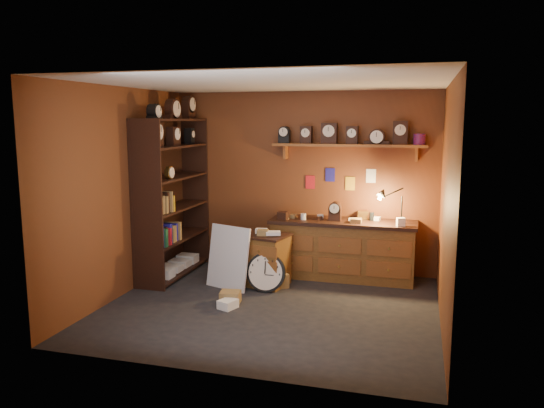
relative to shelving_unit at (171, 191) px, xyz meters
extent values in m
plane|color=black|center=(1.79, -0.98, -1.25)|extent=(4.00, 4.00, 0.00)
cube|color=brown|center=(1.79, 0.82, 0.10)|extent=(4.00, 0.02, 2.70)
cube|color=brown|center=(1.79, -2.78, 0.10)|extent=(4.00, 0.02, 2.70)
cube|color=brown|center=(-0.21, -0.98, 0.10)|extent=(0.02, 3.60, 2.70)
cube|color=brown|center=(3.79, -0.98, 0.10)|extent=(0.02, 3.60, 2.70)
cube|color=beige|center=(1.79, -0.98, 1.45)|extent=(4.00, 3.60, 0.02)
cube|color=brown|center=(2.49, 0.67, 0.67)|extent=(2.20, 0.30, 0.04)
cube|color=brown|center=(1.54, 0.74, 0.55)|extent=(0.04, 0.16, 0.20)
cube|color=brown|center=(3.44, 0.74, 0.55)|extent=(0.04, 0.16, 0.20)
cylinder|color=#B21419|center=(3.47, 0.67, 0.76)|extent=(0.16, 0.16, 0.15)
cube|color=red|center=(1.94, 0.81, 0.10)|extent=(0.14, 0.01, 0.20)
cube|color=navy|center=(2.24, 0.81, 0.22)|extent=(0.14, 0.01, 0.20)
cube|color=gold|center=(2.54, 0.81, 0.10)|extent=(0.14, 0.01, 0.20)
cube|color=silver|center=(2.84, 0.81, 0.22)|extent=(0.14, 0.01, 0.20)
cube|color=black|center=(-0.19, 0.00, -0.10)|extent=(0.03, 1.60, 2.30)
cube|color=black|center=(0.04, -0.78, -0.10)|extent=(0.45, 0.03, 2.30)
cube|color=black|center=(0.04, 0.78, -0.10)|extent=(0.45, 0.03, 2.30)
cube|color=black|center=(0.04, 0.00, -1.20)|extent=(0.43, 1.54, 0.03)
cube|color=black|center=(0.04, 0.00, -0.70)|extent=(0.43, 1.54, 0.03)
cube|color=black|center=(0.04, 0.00, -0.25)|extent=(0.43, 1.54, 0.03)
cube|color=black|center=(0.04, 0.00, 0.20)|extent=(0.43, 1.54, 0.03)
cube|color=black|center=(0.04, 0.00, 0.65)|extent=(0.43, 1.54, 0.03)
cube|color=black|center=(0.04, 0.00, 1.03)|extent=(0.43, 1.54, 0.03)
cube|color=brown|center=(2.46, 0.50, -0.85)|extent=(2.03, 0.60, 0.80)
cube|color=black|center=(2.46, 0.50, -0.43)|extent=(2.09, 0.66, 0.05)
cube|color=brown|center=(2.46, 0.20, -0.85)|extent=(1.95, 0.02, 0.52)
cylinder|color=black|center=(3.28, 0.45, -0.39)|extent=(0.12, 0.12, 0.02)
cylinder|color=black|center=(3.28, 0.45, -0.20)|extent=(0.02, 0.02, 0.38)
cylinder|color=black|center=(3.16, 0.42, 0.04)|extent=(0.27, 0.09, 0.14)
cone|color=black|center=(3.02, 0.39, 0.00)|extent=(0.18, 0.14, 0.18)
cube|color=brown|center=(1.47, -0.13, -0.91)|extent=(0.68, 0.61, 0.69)
cube|color=black|center=(1.47, -0.13, -0.55)|extent=(0.73, 0.65, 0.03)
cube|color=brown|center=(1.47, -0.38, -0.91)|extent=(0.52, 0.13, 0.58)
cylinder|color=black|center=(1.57, -0.40, -0.99)|extent=(0.53, 0.17, 0.53)
cylinder|color=beige|center=(1.57, -0.44, -0.99)|extent=(0.47, 0.10, 0.46)
cube|color=black|center=(1.57, -0.45, -0.91)|extent=(0.01, 0.04, 0.17)
cube|color=black|center=(1.63, -0.45, -1.01)|extent=(0.12, 0.01, 0.01)
cube|color=silver|center=(1.03, -0.39, -1.25)|extent=(0.68, 0.39, 0.87)
cube|color=silver|center=(1.60, 0.42, -1.02)|extent=(0.56, 0.56, 0.46)
cube|color=black|center=(1.60, 0.19, -1.02)|extent=(0.36, 0.14, 0.37)
cube|color=olive|center=(1.27, -0.97, -1.18)|extent=(0.27, 0.24, 0.15)
cube|color=white|center=(1.30, -1.16, -1.20)|extent=(0.24, 0.26, 0.11)
cube|color=olive|center=(1.68, -0.19, -1.16)|extent=(0.33, 0.32, 0.19)
camera|label=1|loc=(3.49, -6.99, 1.03)|focal=35.00mm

